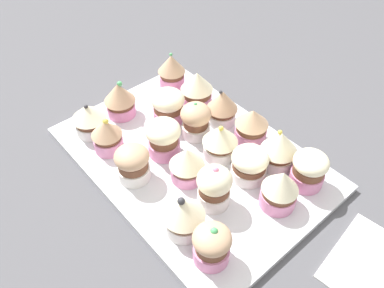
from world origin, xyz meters
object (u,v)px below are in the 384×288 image
at_px(cupcake_11, 220,141).
at_px(cupcake_2, 133,163).
at_px(cupcake_17, 251,125).
at_px(napkin, 378,269).
at_px(cupcake_0, 90,119).
at_px(cupcake_9, 168,106).
at_px(cupcake_6, 163,137).
at_px(cupcake_1, 107,135).
at_px(cupcake_12, 249,164).
at_px(cupcake_10, 196,120).
at_px(cupcake_14, 172,71).
at_px(cupcake_8, 214,187).
at_px(cupcake_19, 309,169).
at_px(cupcake_15, 197,88).
at_px(cupcake_5, 120,99).
at_px(cupcake_4, 212,245).
at_px(cupcake_18, 279,149).
at_px(cupcake_7, 187,163).
at_px(cupcake_3, 184,215).
at_px(baking_tray, 192,158).
at_px(cupcake_13, 280,189).
at_px(cupcake_16, 222,106).

bearing_deg(cupcake_11, cupcake_2, -111.63).
bearing_deg(cupcake_17, napkin, -8.87).
height_order(cupcake_0, cupcake_9, cupcake_9).
bearing_deg(cupcake_6, napkin, 14.15).
bearing_deg(cupcake_9, cupcake_1, -93.38).
relative_size(cupcake_2, cupcake_12, 1.07).
bearing_deg(cupcake_11, cupcake_10, 177.37).
distance_m(cupcake_2, cupcake_14, 0.26).
bearing_deg(cupcake_8, cupcake_1, -163.65).
xyz_separation_m(cupcake_6, cupcake_19, (0.21, 0.14, -0.00)).
relative_size(cupcake_8, cupcake_15, 1.06).
bearing_deg(cupcake_5, cupcake_14, 92.51).
relative_size(cupcake_11, cupcake_14, 0.92).
height_order(cupcake_4, cupcake_18, cupcake_18).
height_order(cupcake_7, cupcake_8, cupcake_8).
height_order(cupcake_6, napkin, cupcake_6).
bearing_deg(cupcake_2, cupcake_3, -1.19).
xyz_separation_m(cupcake_14, cupcake_17, (0.23, 0.01, -0.00)).
bearing_deg(cupcake_19, napkin, -14.04).
bearing_deg(cupcake_12, cupcake_7, -128.87).
relative_size(baking_tray, cupcake_19, 7.02).
xyz_separation_m(cupcake_3, cupcake_7, (-0.08, 0.07, -0.00)).
relative_size(cupcake_13, cupcake_19, 1.11).
distance_m(cupcake_0, cupcake_8, 0.28).
bearing_deg(cupcake_4, cupcake_12, 115.10).
height_order(cupcake_12, cupcake_17, cupcake_17).
xyz_separation_m(cupcake_8, cupcake_14, (-0.29, 0.15, 0.00)).
distance_m(cupcake_15, cupcake_19, 0.28).
xyz_separation_m(cupcake_0, cupcake_2, (0.15, -0.00, 0.00)).
relative_size(cupcake_4, cupcake_17, 0.97).
distance_m(cupcake_11, napkin, 0.31).
height_order(cupcake_2, napkin, cupcake_2).
distance_m(cupcake_1, cupcake_14, 0.22).
bearing_deg(cupcake_11, napkin, 4.40).
bearing_deg(cupcake_6, cupcake_14, 137.16).
bearing_deg(cupcake_12, cupcake_5, -165.35).
distance_m(cupcake_17, napkin, 0.31).
bearing_deg(baking_tray, cupcake_3, -45.21).
xyz_separation_m(cupcake_17, napkin, (0.30, -0.05, -0.05)).
distance_m(cupcake_9, cupcake_12, 0.20).
bearing_deg(cupcake_17, cupcake_3, -72.40).
bearing_deg(cupcake_15, cupcake_11, -25.84).
bearing_deg(cupcake_18, cupcake_13, -48.66).
distance_m(cupcake_5, cupcake_14, 0.14).
distance_m(cupcake_0, cupcake_1, 0.06).
bearing_deg(cupcake_4, cupcake_15, 142.04).
xyz_separation_m(cupcake_13, cupcake_18, (-0.06, 0.07, 0.00)).
distance_m(cupcake_6, cupcake_9, 0.09).
bearing_deg(cupcake_8, cupcake_11, 131.10).
relative_size(cupcake_6, cupcake_16, 0.97).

